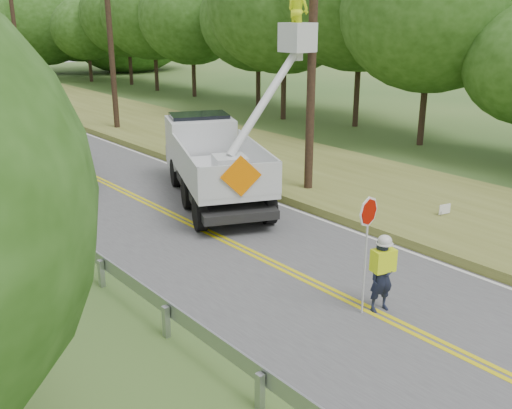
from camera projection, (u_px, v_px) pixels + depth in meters
ground at (447, 348)px, 11.58m from camera, size 140.00×140.00×0.00m
road at (120, 190)px, 21.75m from camera, size 7.20×96.00×0.03m
guardrail at (1, 191)px, 19.79m from camera, size 0.18×48.00×0.77m
utility_poles at (182, 39)px, 25.29m from camera, size 1.60×43.30×10.00m
tall_grass_verge at (263, 157)px, 26.02m from camera, size 7.00×96.00×0.30m
treeline_right at (265, 11)px, 36.65m from camera, size 11.55×53.73×12.35m
flagger at (382, 270)px, 12.71m from camera, size 1.10×0.54×2.74m
bucket_truck at (215, 150)px, 20.98m from camera, size 5.33×7.85×7.25m
suv_silver at (42, 153)px, 23.44m from camera, size 4.62×7.15×1.83m
yard_sign at (445, 210)px, 18.19m from camera, size 0.44×0.13×0.65m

